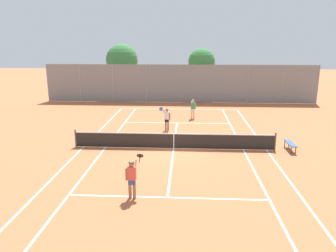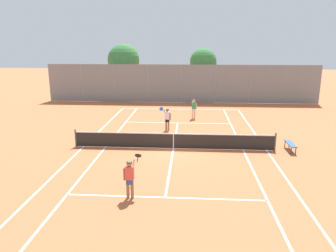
{
  "view_description": "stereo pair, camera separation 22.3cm",
  "coord_description": "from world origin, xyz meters",
  "views": [
    {
      "loc": [
        0.72,
        -18.65,
        6.19
      ],
      "look_at": [
        -0.43,
        1.5,
        1.0
      ],
      "focal_mm": 35.0,
      "sensor_mm": 36.0,
      "label": 1
    },
    {
      "loc": [
        0.95,
        -18.63,
        6.19
      ],
      "look_at": [
        -0.43,
        1.5,
        1.0
      ],
      "focal_mm": 35.0,
      "sensor_mm": 36.0,
      "label": 2
    }
  ],
  "objects": [
    {
      "name": "player_near_side",
      "position": [
        -1.43,
        -6.52,
        0.93
      ],
      "size": [
        0.69,
        0.73,
        1.77
      ],
      "color": "#936B4C",
      "rests_on": "ground"
    },
    {
      "name": "loose_tennis_ball_3",
      "position": [
        -1.64,
        -5.58,
        0.03
      ],
      "size": [
        0.07,
        0.07,
        0.07
      ],
      "primitive_type": "sphere",
      "color": "#D1DB33",
      "rests_on": "ground"
    },
    {
      "name": "tennis_net",
      "position": [
        0.0,
        0.0,
        0.51
      ],
      "size": [
        12.0,
        0.1,
        1.07
      ],
      "color": "#474C47",
      "rests_on": "ground"
    },
    {
      "name": "loose_tennis_ball_2",
      "position": [
        0.57,
        -0.77,
        0.03
      ],
      "size": [
        0.07,
        0.07,
        0.07
      ],
      "primitive_type": "sphere",
      "color": "#D1DB33",
      "rests_on": "ground"
    },
    {
      "name": "court_line_markings",
      "position": [
        0.0,
        0.0,
        0.0
      ],
      "size": [
        11.1,
        23.9,
        0.01
      ],
      "color": "silver",
      "rests_on": "ground"
    },
    {
      "name": "tree_behind_left",
      "position": [
        -6.57,
        18.53,
        4.15
      ],
      "size": [
        3.57,
        3.57,
        6.01
      ],
      "color": "brown",
      "rests_on": "ground"
    },
    {
      "name": "courtside_bench",
      "position": [
        6.85,
        0.05,
        0.41
      ],
      "size": [
        0.36,
        1.5,
        0.47
      ],
      "color": "#33598C",
      "rests_on": "ground"
    },
    {
      "name": "player_far_left",
      "position": [
        -0.66,
        4.11,
        0.93
      ],
      "size": [
        0.81,
        0.7,
        1.77
      ],
      "color": "#936B4C",
      "rests_on": "ground"
    },
    {
      "name": "loose_tennis_ball_0",
      "position": [
        2.38,
        6.6,
        0.03
      ],
      "size": [
        0.07,
        0.07,
        0.07
      ],
      "primitive_type": "sphere",
      "color": "#D1DB33",
      "rests_on": "ground"
    },
    {
      "name": "ground_plane",
      "position": [
        0.0,
        0.0,
        0.0
      ],
      "size": [
        120.0,
        120.0,
        0.0
      ],
      "primitive_type": "plane",
      "color": "#BC663D"
    },
    {
      "name": "tree_behind_right",
      "position": [
        2.41,
        17.61,
        4.03
      ],
      "size": [
        2.93,
        2.88,
        5.57
      ],
      "color": "brown",
      "rests_on": "ground"
    },
    {
      "name": "player_far_right",
      "position": [
        1.27,
        8.03,
        0.91
      ],
      "size": [
        0.44,
        0.49,
        1.6
      ],
      "color": "beige",
      "rests_on": "ground"
    },
    {
      "name": "back_fence",
      "position": [
        -0.0,
        15.44,
        1.98
      ],
      "size": [
        28.25,
        0.08,
        3.97
      ],
      "color": "gray",
      "rests_on": "ground"
    }
  ]
}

